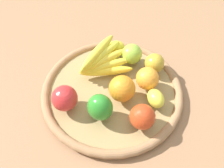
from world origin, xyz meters
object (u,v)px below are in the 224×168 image
banana_bunch (103,61)px  bell_pepper (100,107)px  apple_3 (142,117)px  lemon_0 (114,48)px  apple_0 (154,63)px  orange_1 (147,78)px  apple_2 (132,54)px  lemon_1 (156,98)px  orange_0 (122,89)px  apple_1 (65,98)px

banana_bunch → bell_pepper: bearing=-176.7°
apple_3 → lemon_0: 0.30m
apple_0 → bell_pepper: bearing=140.2°
banana_bunch → orange_1: (-0.06, -0.15, -0.00)m
apple_2 → orange_1: orange_1 is taller
bell_pepper → apple_3: 0.12m
apple_2 → apple_0: bearing=-114.7°
orange_1 → lemon_1: bearing=-158.6°
bell_pepper → apple_0: bell_pepper is taller
bell_pepper → orange_1: bearing=-113.5°
bell_pepper → banana_bunch: 0.18m
lemon_0 → orange_1: (-0.14, -0.11, 0.01)m
bell_pepper → orange_1: 0.18m
orange_0 → lemon_1: bearing=-99.0°
banana_bunch → apple_2: bearing=-64.5°
apple_3 → apple_0: bearing=-10.9°
orange_0 → apple_2: (0.16, -0.03, -0.01)m
apple_0 → apple_1: (-0.17, 0.27, 0.01)m
apple_0 → apple_3: 0.22m
banana_bunch → orange_1: banana_bunch is taller
orange_0 → banana_bunch: (0.11, 0.07, 0.00)m
lemon_0 → apple_1: (-0.24, 0.13, 0.01)m
orange_0 → lemon_0: 0.20m
banana_bunch → lemon_0: bearing=-21.3°
banana_bunch → apple_1: (-0.16, 0.10, -0.00)m
apple_0 → apple_2: 0.08m
orange_1 → lemon_0: bearing=38.3°
apple_2 → lemon_0: bearing=58.5°
banana_bunch → apple_0: bearing=-86.5°
orange_0 → lemon_0: size_ratio=1.24×
lemon_1 → apple_0: (0.14, 0.00, 0.01)m
lemon_0 → orange_1: orange_1 is taller
lemon_1 → lemon_0: 0.25m
orange_0 → apple_0: (0.12, -0.10, -0.01)m
orange_0 → banana_bunch: same height
lemon_0 → bell_pepper: bearing=175.3°
banana_bunch → orange_1: size_ratio=2.50×
banana_bunch → lemon_0: (0.08, -0.03, -0.02)m
apple_2 → lemon_0: 0.07m
apple_1 → orange_1: apple_1 is taller
apple_3 → apple_1: 0.23m
apple_0 → orange_1: size_ratio=0.90×
orange_0 → orange_1: size_ratio=1.12×
lemon_1 → banana_bunch: (0.13, 0.17, 0.02)m
lemon_1 → apple_0: 0.14m
apple_3 → lemon_0: size_ratio=1.11×
banana_bunch → apple_2: 0.11m
bell_pepper → apple_2: bell_pepper is taller
lemon_1 → apple_2: 0.19m
orange_1 → bell_pepper: bearing=132.0°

